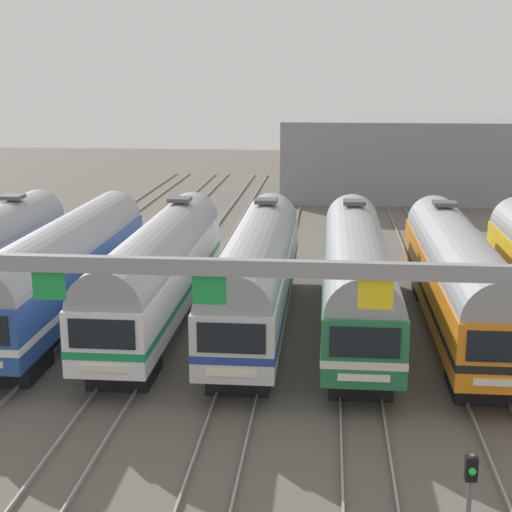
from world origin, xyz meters
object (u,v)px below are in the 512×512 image
(commuter_train_orange, at_px, (458,275))
(yard_signal_mast, at_px, (470,485))
(commuter_train_blue, at_px, (64,266))
(catenary_gantry, at_px, (209,296))
(commuter_train_silver, at_px, (257,270))
(commuter_train_green, at_px, (356,272))
(commuter_train_white, at_px, (160,268))

(commuter_train_orange, relative_size, yard_signal_mast, 6.99)
(commuter_train_blue, xyz_separation_m, catenary_gantry, (8.71, -13.49, 2.78))
(commuter_train_orange, height_order, yard_signal_mast, commuter_train_orange)
(commuter_train_silver, xyz_separation_m, commuter_train_green, (4.36, 0.00, 0.00))
(commuter_train_silver, relative_size, catenary_gantry, 0.58)
(commuter_train_white, distance_m, commuter_train_silver, 4.36)
(catenary_gantry, bearing_deg, yard_signal_mast, -22.33)
(catenary_gantry, distance_m, yard_signal_mast, 7.95)
(commuter_train_green, relative_size, catenary_gantry, 0.58)
(commuter_train_white, bearing_deg, commuter_train_blue, -179.94)
(commuter_train_silver, relative_size, yard_signal_mast, 6.99)
(commuter_train_white, xyz_separation_m, commuter_train_silver, (4.36, 0.00, 0.00))
(commuter_train_green, distance_m, commuter_train_orange, 4.36)
(commuter_train_orange, height_order, catenary_gantry, catenary_gantry)
(commuter_train_silver, bearing_deg, commuter_train_orange, 0.00)
(commuter_train_white, xyz_separation_m, commuter_train_orange, (13.07, 0.00, 0.00))
(commuter_train_green, height_order, yard_signal_mast, commuter_train_green)
(commuter_train_blue, bearing_deg, commuter_train_white, 0.06)
(commuter_train_silver, relative_size, commuter_train_orange, 1.00)
(commuter_train_blue, relative_size, commuter_train_orange, 1.00)
(commuter_train_silver, height_order, commuter_train_green, same)
(commuter_train_orange, relative_size, catenary_gantry, 0.58)
(commuter_train_green, bearing_deg, yard_signal_mast, -82.33)
(commuter_train_orange, distance_m, yard_signal_mast, 16.35)
(commuter_train_blue, xyz_separation_m, commuter_train_green, (13.07, 0.00, 0.00))
(commuter_train_silver, distance_m, commuter_train_green, 4.36)
(commuter_train_blue, xyz_separation_m, commuter_train_white, (4.36, 0.00, 0.00))
(commuter_train_white, bearing_deg, catenary_gantry, -72.11)
(commuter_train_blue, relative_size, commuter_train_silver, 1.00)
(commuter_train_white, distance_m, yard_signal_mast, 19.53)
(commuter_train_blue, xyz_separation_m, commuter_train_orange, (17.43, 0.00, 0.00))
(commuter_train_green, height_order, catenary_gantry, catenary_gantry)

